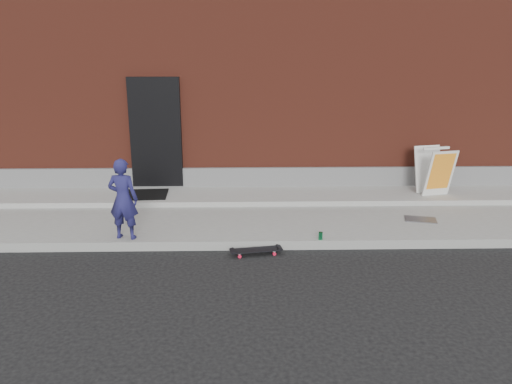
{
  "coord_description": "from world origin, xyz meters",
  "views": [
    {
      "loc": [
        -0.77,
        -7.28,
        3.0
      ],
      "look_at": [
        -0.58,
        0.8,
        0.73
      ],
      "focal_mm": 35.0,
      "sensor_mm": 36.0,
      "label": 1
    }
  ],
  "objects_px": {
    "child": "(123,199)",
    "soda_can": "(321,236)",
    "pizza_sign": "(435,171)",
    "skateboard": "(256,250)"
  },
  "relations": [
    {
      "from": "soda_can",
      "to": "pizza_sign",
      "type": "bearing_deg",
      "value": 40.65
    },
    {
      "from": "child",
      "to": "pizza_sign",
      "type": "bearing_deg",
      "value": -150.11
    },
    {
      "from": "skateboard",
      "to": "pizza_sign",
      "type": "distance_m",
      "value": 4.41
    },
    {
      "from": "child",
      "to": "soda_can",
      "type": "relative_size",
      "value": 10.54
    },
    {
      "from": "child",
      "to": "skateboard",
      "type": "bearing_deg",
      "value": 179.62
    },
    {
      "from": "child",
      "to": "skateboard",
      "type": "xyz_separation_m",
      "value": [
        2.06,
        -0.37,
        -0.72
      ]
    },
    {
      "from": "skateboard",
      "to": "child",
      "type": "bearing_deg",
      "value": 169.85
    },
    {
      "from": "child",
      "to": "pizza_sign",
      "type": "height_order",
      "value": "child"
    },
    {
      "from": "child",
      "to": "soda_can",
      "type": "bearing_deg",
      "value": -172.86
    },
    {
      "from": "child",
      "to": "soda_can",
      "type": "xyz_separation_m",
      "value": [
        3.09,
        -0.14,
        -0.58
      ]
    }
  ]
}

